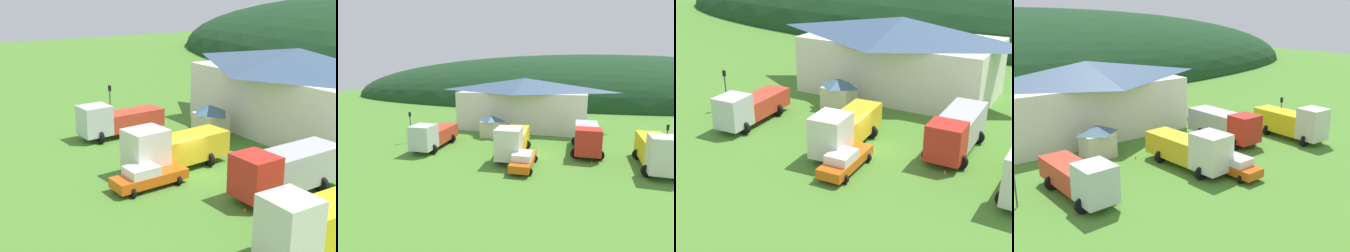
% 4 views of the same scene
% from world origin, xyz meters
% --- Properties ---
extents(ground_plane, '(200.00, 200.00, 0.00)m').
position_xyz_m(ground_plane, '(0.00, 0.00, 0.00)').
color(ground_plane, '#4C842D').
extents(forested_hill_backdrop, '(154.34, 60.00, 27.73)m').
position_xyz_m(forested_hill_backdrop, '(0.00, 60.99, 0.00)').
color(forested_hill_backdrop, '#193D1E').
rests_on(forested_hill_backdrop, ground).
extents(depot_building, '(20.66, 11.30, 7.85)m').
position_xyz_m(depot_building, '(-3.90, 14.23, 4.05)').
color(depot_building, white).
rests_on(depot_building, ground).
extents(play_shed_cream, '(3.02, 2.45, 3.02)m').
position_xyz_m(play_shed_cream, '(-6.81, 6.44, 1.56)').
color(play_shed_cream, beige).
rests_on(play_shed_cream, ground).
extents(tow_truck_silver, '(3.36, 8.15, 3.18)m').
position_xyz_m(tow_truck_silver, '(-11.66, -0.61, 1.59)').
color(tow_truck_silver, silver).
rests_on(tow_truck_silver, ground).
extents(heavy_rig_striped, '(3.57, 8.62, 3.58)m').
position_xyz_m(heavy_rig_striped, '(-1.89, -1.06, 1.77)').
color(heavy_rig_striped, silver).
rests_on(heavy_rig_striped, ground).
extents(crane_truck_red, '(3.49, 8.25, 3.24)m').
position_xyz_m(crane_truck_red, '(5.68, 2.80, 1.77)').
color(crane_truck_red, red).
rests_on(crane_truck_red, ground).
extents(flatbed_truck_yellow, '(3.34, 8.04, 3.68)m').
position_xyz_m(flatbed_truck_yellow, '(11.79, -1.03, 1.82)').
color(flatbed_truck_yellow, silver).
rests_on(flatbed_truck_yellow, ground).
extents(service_pickup_orange, '(2.39, 5.41, 1.66)m').
position_xyz_m(service_pickup_orange, '(-0.08, -4.14, 0.83)').
color(service_pickup_orange, '#E05912').
rests_on(service_pickup_orange, ground).
extents(traffic_light_west, '(0.20, 0.32, 3.92)m').
position_xyz_m(traffic_light_west, '(-15.72, 0.82, 2.42)').
color(traffic_light_west, '#4C4C51').
rests_on(traffic_light_west, ground).
extents(traffic_light_east, '(0.20, 0.32, 3.76)m').
position_xyz_m(traffic_light_east, '(13.26, 1.74, 2.33)').
color(traffic_light_east, '#4C4C51').
rests_on(traffic_light_east, ground).
extents(traffic_cone_near_pickup, '(0.36, 0.36, 0.57)m').
position_xyz_m(traffic_cone_near_pickup, '(6.19, -1.00, 0.00)').
color(traffic_cone_near_pickup, orange).
rests_on(traffic_cone_near_pickup, ground).
extents(traffic_cone_mid_row, '(0.36, 0.36, 0.55)m').
position_xyz_m(traffic_cone_mid_row, '(-4.42, 3.83, 0.00)').
color(traffic_cone_mid_row, orange).
rests_on(traffic_cone_mid_row, ground).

